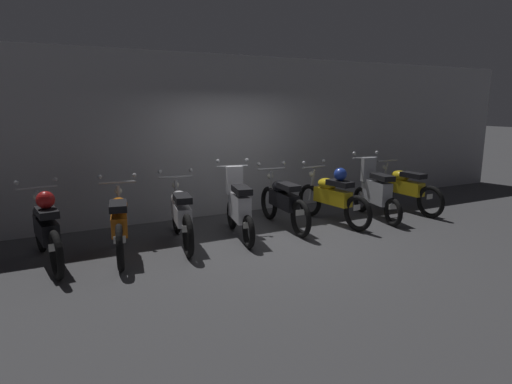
{
  "coord_description": "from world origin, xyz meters",
  "views": [
    {
      "loc": [
        -3.47,
        -6.11,
        2.21
      ],
      "look_at": [
        -0.16,
        0.35,
        0.75
      ],
      "focal_mm": 30.39,
      "sensor_mm": 36.0,
      "label": 1
    }
  ],
  "objects_px": {
    "motorbike_slot_2": "(181,214)",
    "motorbike_slot_5": "(332,196)",
    "motorbike_slot_1": "(120,223)",
    "motorbike_slot_3": "(239,207)",
    "motorbike_slot_6": "(376,192)",
    "motorbike_slot_7": "(404,188)",
    "motorbike_slot_4": "(283,201)",
    "motorbike_slot_0": "(46,228)"
  },
  "relations": [
    {
      "from": "motorbike_slot_3",
      "to": "motorbike_slot_6",
      "type": "relative_size",
      "value": 1.0
    },
    {
      "from": "motorbike_slot_2",
      "to": "motorbike_slot_7",
      "type": "distance_m",
      "value": 4.88
    },
    {
      "from": "motorbike_slot_6",
      "to": "motorbike_slot_7",
      "type": "bearing_deg",
      "value": 11.06
    },
    {
      "from": "motorbike_slot_0",
      "to": "motorbike_slot_5",
      "type": "xyz_separation_m",
      "value": [
        4.89,
        -0.05,
        0.0
      ]
    },
    {
      "from": "motorbike_slot_1",
      "to": "motorbike_slot_2",
      "type": "distance_m",
      "value": 0.98
    },
    {
      "from": "motorbike_slot_4",
      "to": "motorbike_slot_5",
      "type": "height_order",
      "value": "same"
    },
    {
      "from": "motorbike_slot_0",
      "to": "motorbike_slot_7",
      "type": "bearing_deg",
      "value": 0.34
    },
    {
      "from": "motorbike_slot_3",
      "to": "motorbike_slot_7",
      "type": "xyz_separation_m",
      "value": [
        3.9,
        0.1,
        -0.04
      ]
    },
    {
      "from": "motorbike_slot_3",
      "to": "motorbike_slot_5",
      "type": "relative_size",
      "value": 0.86
    },
    {
      "from": "motorbike_slot_4",
      "to": "motorbike_slot_6",
      "type": "height_order",
      "value": "motorbike_slot_6"
    },
    {
      "from": "motorbike_slot_1",
      "to": "motorbike_slot_4",
      "type": "xyz_separation_m",
      "value": [
        2.93,
        0.17,
        0.0
      ]
    },
    {
      "from": "motorbike_slot_1",
      "to": "motorbike_slot_5",
      "type": "relative_size",
      "value": 0.99
    },
    {
      "from": "motorbike_slot_3",
      "to": "motorbike_slot_5",
      "type": "distance_m",
      "value": 1.95
    },
    {
      "from": "motorbike_slot_1",
      "to": "motorbike_slot_0",
      "type": "bearing_deg",
      "value": 177.01
    },
    {
      "from": "motorbike_slot_0",
      "to": "motorbike_slot_2",
      "type": "xyz_separation_m",
      "value": [
        1.96,
        0.04,
        -0.04
      ]
    },
    {
      "from": "motorbike_slot_7",
      "to": "motorbike_slot_2",
      "type": "bearing_deg",
      "value": 179.97
    },
    {
      "from": "motorbike_slot_1",
      "to": "motorbike_slot_5",
      "type": "bearing_deg",
      "value": 0.0
    },
    {
      "from": "motorbike_slot_1",
      "to": "motorbike_slot_4",
      "type": "distance_m",
      "value": 2.93
    },
    {
      "from": "motorbike_slot_2",
      "to": "motorbike_slot_0",
      "type": "bearing_deg",
      "value": -178.77
    },
    {
      "from": "motorbike_slot_3",
      "to": "motorbike_slot_2",
      "type": "bearing_deg",
      "value": 174.22
    },
    {
      "from": "motorbike_slot_6",
      "to": "motorbike_slot_4",
      "type": "bearing_deg",
      "value": 172.2
    },
    {
      "from": "motorbike_slot_1",
      "to": "motorbike_slot_7",
      "type": "height_order",
      "value": "motorbike_slot_1"
    },
    {
      "from": "motorbike_slot_0",
      "to": "motorbike_slot_4",
      "type": "distance_m",
      "value": 3.91
    },
    {
      "from": "motorbike_slot_2",
      "to": "motorbike_slot_3",
      "type": "xyz_separation_m",
      "value": [
        0.98,
        -0.1,
        0.04
      ]
    },
    {
      "from": "motorbike_slot_4",
      "to": "motorbike_slot_7",
      "type": "relative_size",
      "value": 1.0
    },
    {
      "from": "motorbike_slot_2",
      "to": "motorbike_slot_5",
      "type": "height_order",
      "value": "same"
    },
    {
      "from": "motorbike_slot_3",
      "to": "motorbike_slot_7",
      "type": "bearing_deg",
      "value": 1.43
    },
    {
      "from": "motorbike_slot_3",
      "to": "motorbike_slot_7",
      "type": "distance_m",
      "value": 3.9
    },
    {
      "from": "motorbike_slot_5",
      "to": "motorbike_slot_2",
      "type": "bearing_deg",
      "value": 178.17
    },
    {
      "from": "motorbike_slot_0",
      "to": "motorbike_slot_1",
      "type": "bearing_deg",
      "value": -2.99
    },
    {
      "from": "motorbike_slot_0",
      "to": "motorbike_slot_1",
      "type": "xyz_separation_m",
      "value": [
        0.98,
        -0.05,
        -0.04
      ]
    },
    {
      "from": "motorbike_slot_3",
      "to": "motorbike_slot_6",
      "type": "xyz_separation_m",
      "value": [
        2.93,
        -0.09,
        0.0
      ]
    },
    {
      "from": "motorbike_slot_1",
      "to": "motorbike_slot_6",
      "type": "distance_m",
      "value": 4.89
    },
    {
      "from": "motorbike_slot_0",
      "to": "motorbike_slot_4",
      "type": "height_order",
      "value": "same"
    },
    {
      "from": "motorbike_slot_0",
      "to": "motorbike_slot_2",
      "type": "distance_m",
      "value": 1.96
    },
    {
      "from": "motorbike_slot_6",
      "to": "motorbike_slot_5",
      "type": "bearing_deg",
      "value": 174.31
    },
    {
      "from": "motorbike_slot_5",
      "to": "motorbike_slot_4",
      "type": "bearing_deg",
      "value": 170.09
    },
    {
      "from": "motorbike_slot_1",
      "to": "motorbike_slot_4",
      "type": "relative_size",
      "value": 0.99
    },
    {
      "from": "motorbike_slot_0",
      "to": "motorbike_slot_5",
      "type": "height_order",
      "value": "same"
    },
    {
      "from": "motorbike_slot_0",
      "to": "motorbike_slot_5",
      "type": "bearing_deg",
      "value": -0.6
    },
    {
      "from": "motorbike_slot_4",
      "to": "motorbike_slot_5",
      "type": "bearing_deg",
      "value": -9.91
    },
    {
      "from": "motorbike_slot_0",
      "to": "motorbike_slot_1",
      "type": "height_order",
      "value": "same"
    }
  ]
}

